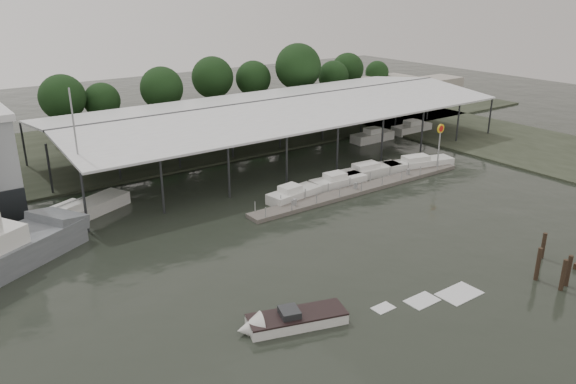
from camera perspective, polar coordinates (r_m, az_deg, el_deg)
ground at (r=44.27m, az=2.19°, el=-7.38°), size 200.00×200.00×0.00m
land_strip_far at (r=79.36m, az=-16.93°, el=4.47°), size 140.00×30.00×0.30m
land_strip_east at (r=83.01m, az=22.88°, el=4.41°), size 20.00×60.00×0.30m
covered_boat_shed at (r=73.26m, az=-0.83°, el=8.94°), size 58.24×24.00×6.96m
floating_dock at (r=60.19m, az=7.56°, el=0.35°), size 28.00×2.00×1.40m
shell_fuel_sign at (r=67.63m, az=15.18°, el=5.35°), size 1.10×0.18×5.55m
distant_commercial_buildings at (r=114.00m, az=11.90°, el=10.42°), size 22.00×8.00×4.00m
white_sailboat at (r=55.97m, az=-20.43°, el=-1.88°), size 10.28×6.51×12.31m
speedboat_underway at (r=36.74m, az=0.01°, el=-12.97°), size 17.62×7.10×2.00m
moored_cruiser_0 at (r=56.85m, az=0.55°, el=-0.24°), size 6.09×2.96×1.70m
moored_cruiser_1 at (r=60.83m, az=5.09°, el=1.08°), size 6.47×2.55×1.70m
moored_cruiser_2 at (r=64.58m, az=8.17°, el=2.10°), size 8.57×2.81×1.70m
moored_cruiser_3 at (r=68.49m, az=13.04°, el=2.83°), size 9.12×4.24×1.70m
horizon_tree_line at (r=93.01m, az=-4.44°, el=11.44°), size 64.66×11.44×11.58m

